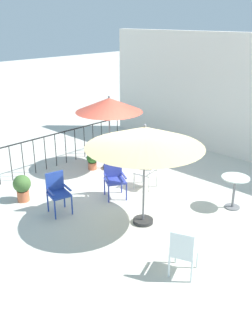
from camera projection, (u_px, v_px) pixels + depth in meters
ground_plane at (125, 199)px, 9.22m from camera, size 60.00×60.00×0.00m
villa_facade at (229, 96)px, 11.64m from camera, size 9.26×0.30×3.78m
terrace_railing at (50, 146)px, 10.91m from camera, size 0.03×5.95×1.01m
patio_umbrella_0 at (109, 106)px, 10.41m from camera, size 1.90×1.90×2.16m
patio_umbrella_1 at (145, 138)px, 7.46m from camera, size 2.44×2.44×2.23m
cafe_table_0 at (235, 187)px, 8.63m from camera, size 0.64×0.64×0.78m
patio_chair_0 at (114, 176)px, 9.21m from camera, size 0.66×0.66×0.97m
patio_chair_1 at (57, 190)px, 8.45m from camera, size 0.55×0.54×0.95m
patio_chair_2 at (147, 169)px, 9.75m from camera, size 0.56×0.54×0.83m
patio_chair_3 at (183, 250)px, 6.34m from camera, size 0.57×0.59×0.90m
potted_plant_1 at (92, 160)px, 10.95m from camera, size 0.32×0.32×0.51m
potted_plant_2 at (22, 186)px, 9.02m from camera, size 0.43×0.43×0.67m
potted_plant_3 at (124, 145)px, 11.94m from camera, size 0.53×0.53×0.69m
potted_plant_4 at (102, 149)px, 11.85m from camera, size 0.33×0.33×0.54m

